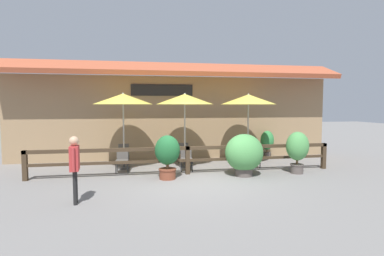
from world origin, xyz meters
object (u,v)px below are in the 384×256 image
(chair_middle_streetside, at_px, (186,157))
(potted_plant_small_flowering, at_px, (297,148))
(chair_near_streetside, at_px, (122,159))
(dining_table_far, at_px, (248,150))
(chair_far_streetside, at_px, (253,155))
(patio_umbrella_far, at_px, (248,100))
(dining_table_near, at_px, (124,153))
(potted_plant_tall_tropical, at_px, (244,154))
(chair_near_wallside, at_px, (124,153))
(pedestrian, at_px, (75,161))
(dining_table_middle, at_px, (185,152))
(chair_middle_wallside, at_px, (183,151))
(patio_umbrella_near, at_px, (123,99))
(chair_far_wallside, at_px, (241,150))
(potted_plant_corner_fern, at_px, (267,142))
(patio_umbrella_middle, at_px, (185,99))
(potted_plant_entrance_palm, at_px, (167,154))

(chair_middle_streetside, height_order, potted_plant_small_flowering, potted_plant_small_flowering)
(chair_near_streetside, bearing_deg, chair_middle_streetside, 0.85)
(dining_table_far, bearing_deg, chair_far_streetside, -94.86)
(chair_near_streetside, relative_size, patio_umbrella_far, 0.30)
(dining_table_near, xyz_separation_m, potted_plant_tall_tropical, (3.99, -1.93, 0.17))
(chair_near_wallside, bearing_deg, potted_plant_tall_tropical, 139.82)
(chair_near_wallside, bearing_deg, dining_table_near, 87.20)
(dining_table_far, xyz_separation_m, chair_far_streetside, (-0.06, -0.67, -0.11))
(patio_umbrella_far, bearing_deg, pedestrian, -145.90)
(dining_table_middle, xyz_separation_m, chair_middle_wallside, (0.05, 0.70, -0.11))
(dining_table_near, bearing_deg, patio_umbrella_near, 90.00)
(chair_middle_streetside, height_order, pedestrian, pedestrian)
(chair_far_wallside, bearing_deg, chair_middle_wallside, 14.19)
(patio_umbrella_far, height_order, potted_plant_small_flowering, patio_umbrella_far)
(dining_table_middle, bearing_deg, chair_middle_wallside, 86.22)
(chair_near_streetside, bearing_deg, dining_table_middle, 17.79)
(patio_umbrella_far, distance_m, chair_far_streetside, 2.21)
(potted_plant_corner_fern, bearing_deg, dining_table_middle, -162.71)
(chair_far_wallside, distance_m, potted_plant_small_flowering, 2.83)
(potted_plant_tall_tropical, xyz_separation_m, pedestrian, (-4.95, -2.01, 0.30))
(chair_near_wallside, xyz_separation_m, pedestrian, (-0.90, -4.64, 0.57))
(chair_near_wallside, bearing_deg, potted_plant_corner_fern, 176.95)
(potted_plant_tall_tropical, bearing_deg, potted_plant_corner_fern, 54.38)
(chair_near_wallside, relative_size, dining_table_far, 1.01)
(patio_umbrella_near, distance_m, chair_middle_streetside, 3.16)
(potted_plant_small_flowering, height_order, potted_plant_corner_fern, potted_plant_small_flowering)
(chair_middle_streetside, bearing_deg, dining_table_near, 164.93)
(chair_far_streetside, distance_m, pedestrian, 6.62)
(chair_near_streetside, xyz_separation_m, patio_umbrella_far, (4.87, 0.67, 2.11))
(patio_umbrella_middle, relative_size, potted_plant_tall_tropical, 2.01)
(chair_far_wallside, relative_size, potted_plant_tall_tropical, 0.61)
(dining_table_middle, bearing_deg, chair_near_streetside, -165.12)
(dining_table_far, distance_m, chair_far_wallside, 0.68)
(potted_plant_small_flowering, bearing_deg, patio_umbrella_middle, 153.34)
(patio_umbrella_near, distance_m, pedestrian, 4.34)
(dining_table_far, height_order, potted_plant_entrance_palm, potted_plant_entrance_palm)
(chair_near_wallside, distance_m, chair_middle_streetside, 2.71)
(chair_far_wallside, bearing_deg, patio_umbrella_far, 108.85)
(patio_umbrella_middle, height_order, chair_far_streetside, patio_umbrella_middle)
(chair_far_wallside, bearing_deg, dining_table_far, 108.85)
(chair_near_wallside, bearing_deg, patio_umbrella_far, 164.53)
(chair_far_wallside, bearing_deg, potted_plant_entrance_palm, 50.97)
(chair_far_streetside, bearing_deg, potted_plant_entrance_palm, -163.17)
(dining_table_middle, bearing_deg, potted_plant_entrance_palm, -114.81)
(dining_table_near, height_order, potted_plant_small_flowering, potted_plant_small_flowering)
(chair_middle_streetside, xyz_separation_m, chair_far_streetside, (2.55, 0.08, 0.00))
(dining_table_near, bearing_deg, chair_middle_wallside, 15.00)
(patio_umbrella_far, bearing_deg, chair_far_wallside, 95.24)
(potted_plant_small_flowering, distance_m, potted_plant_corner_fern, 3.06)
(dining_table_middle, bearing_deg, potted_plant_tall_tropical, -47.47)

